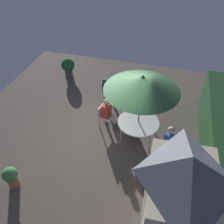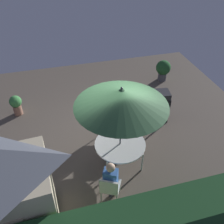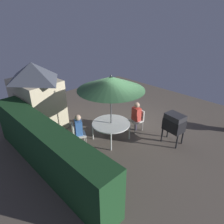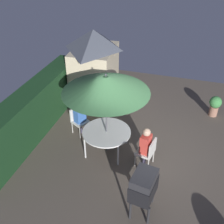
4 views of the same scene
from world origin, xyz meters
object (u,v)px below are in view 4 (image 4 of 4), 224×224
object	(u,v)px
patio_table	(107,133)
bbq_grill	(144,186)
garden_shed	(94,65)
person_in_red	(146,143)
patio_umbrella	(106,84)
potted_plant_by_grill	(215,105)
chair_far_side	(79,119)
chair_near_shed	(148,151)
person_in_blue	(80,113)

from	to	relation	value
patio_table	bbq_grill	xyz separation A→B (m)	(-1.79, -1.46, 0.17)
garden_shed	person_in_red	size ratio (longest dim) A/B	2.20
patio_umbrella	garden_shed	bearing A→B (deg)	26.28
potted_plant_by_grill	chair_far_side	bearing A→B (deg)	118.74
bbq_grill	potted_plant_by_grill	world-z (taller)	bbq_grill
patio_table	chair_near_shed	distance (m)	1.33
chair_near_shed	potted_plant_by_grill	xyz separation A→B (m)	(3.22, -1.83, -0.07)
potted_plant_by_grill	patio_table	bearing A→B (deg)	133.42
patio_table	potted_plant_by_grill	world-z (taller)	potted_plant_by_grill
patio_umbrella	person_in_blue	world-z (taller)	patio_umbrella
garden_shed	patio_umbrella	world-z (taller)	garden_shed
chair_near_shed	person_in_blue	size ratio (longest dim) A/B	0.71
chair_far_side	person_in_red	bearing A→B (deg)	-109.60
patio_table	garden_shed	bearing A→B (deg)	26.28
chair_near_shed	person_in_blue	bearing A→B (deg)	70.94
garden_shed	chair_far_side	bearing A→B (deg)	-173.61
garden_shed	bbq_grill	world-z (taller)	garden_shed
person_in_red	chair_far_side	bearing A→B (deg)	70.40
patio_umbrella	patio_table	bearing A→B (deg)	104.04
patio_table	person_in_red	xyz separation A→B (m)	(-0.24, -1.21, 0.11)
garden_shed	bbq_grill	distance (m)	5.52
chair_near_shed	chair_far_side	world-z (taller)	same
patio_umbrella	chair_near_shed	xyz separation A→B (m)	(-0.26, -1.30, -1.77)
potted_plant_by_grill	person_in_blue	xyz separation A→B (m)	(-2.39, 4.22, 0.34)
bbq_grill	person_in_blue	bearing A→B (deg)	47.31
chair_near_shed	patio_table	bearing A→B (deg)	78.70
bbq_grill	chair_near_shed	xyz separation A→B (m)	(1.53, 0.17, -0.33)
patio_umbrella	chair_far_side	bearing A→B (deg)	62.59
chair_near_shed	potted_plant_by_grill	world-z (taller)	chair_near_shed
potted_plant_by_grill	bbq_grill	bearing A→B (deg)	160.71
bbq_grill	person_in_blue	world-z (taller)	person_in_blue
garden_shed	person_in_blue	bearing A→B (deg)	-171.86
garden_shed	chair_far_side	distance (m)	2.46
patio_table	chair_far_side	size ratio (longest dim) A/B	1.59
garden_shed	potted_plant_by_grill	size ratio (longest dim) A/B	3.58
chair_near_shed	patio_umbrella	bearing A→B (deg)	78.70
garden_shed	chair_near_shed	world-z (taller)	garden_shed
bbq_grill	chair_far_side	distance (m)	3.57
chair_far_side	potted_plant_by_grill	xyz separation A→B (m)	(2.35, -4.29, -0.07)
patio_umbrella	person_in_red	xyz separation A→B (m)	(-0.24, -1.21, -1.51)
person_in_red	person_in_blue	distance (m)	2.44
chair_near_shed	person_in_blue	world-z (taller)	person_in_blue
garden_shed	chair_near_shed	bearing A→B (deg)	-139.10
person_in_red	chair_near_shed	bearing A→B (deg)	-101.30
patio_table	potted_plant_by_grill	bearing A→B (deg)	-46.58
potted_plant_by_grill	person_in_blue	bearing A→B (deg)	119.58
bbq_grill	person_in_red	xyz separation A→B (m)	(1.55, 0.25, -0.06)
potted_plant_by_grill	person_in_red	size ratio (longest dim) A/B	0.62
person_in_red	person_in_blue	size ratio (longest dim) A/B	1.00
patio_table	person_in_blue	bearing A→B (deg)	62.59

